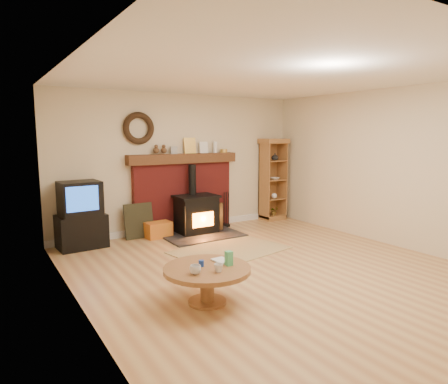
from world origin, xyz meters
TOP-DOWN VIEW (x-y plane):
  - ground at (0.00, 0.00)m, footprint 5.50×5.50m
  - room_shell at (-0.02, 0.09)m, footprint 5.02×5.52m
  - chimney_breast at (0.00, 2.67)m, footprint 2.20×0.22m
  - wood_stove at (0.08, 2.27)m, footprint 1.40×1.00m
  - area_rug at (0.01, 1.03)m, footprint 1.92×1.49m
  - tv_unit at (-1.96, 2.47)m, footprint 0.78×0.57m
  - curio_cabinet at (2.08, 2.55)m, footprint 0.56×0.41m
  - firelog_box at (-0.64, 2.40)m, footprint 0.47×0.32m
  - leaning_painting at (-0.95, 2.55)m, footprint 0.52×0.14m
  - fire_tools at (0.87, 2.50)m, footprint 0.16×0.16m
  - coffee_table at (-1.29, -0.52)m, footprint 0.96×0.96m

SIDE VIEW (x-z plane):
  - ground at x=0.00m, z-range 0.00..0.00m
  - area_rug at x=0.01m, z-range 0.00..0.01m
  - fire_tools at x=0.87m, z-range -0.22..0.48m
  - firelog_box at x=-0.64m, z-range 0.00..0.28m
  - leaning_painting at x=-0.95m, z-range 0.00..0.63m
  - coffee_table at x=-1.29m, z-range 0.05..0.62m
  - wood_stove at x=0.08m, z-range -0.29..0.99m
  - tv_unit at x=-1.96m, z-range -0.02..1.07m
  - chimney_breast at x=0.00m, z-range -0.09..1.69m
  - curio_cabinet at x=2.08m, z-range 0.00..1.76m
  - room_shell at x=-0.02m, z-range 0.41..3.02m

